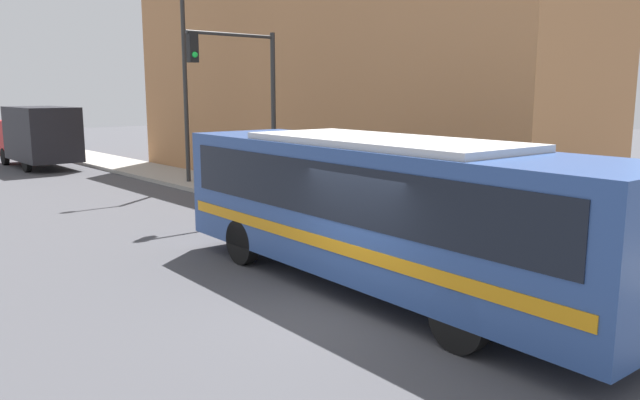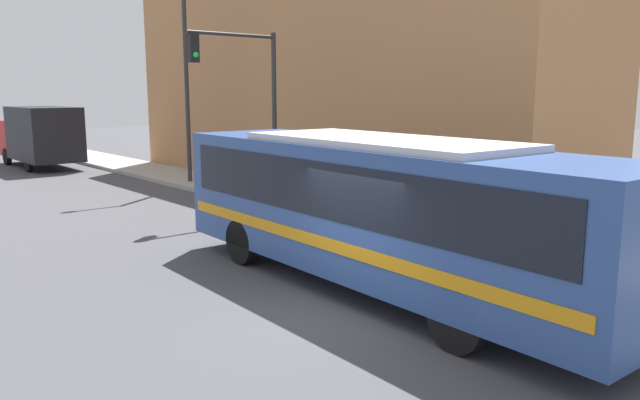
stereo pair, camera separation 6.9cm
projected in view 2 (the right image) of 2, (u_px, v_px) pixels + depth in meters
name	position (u px, v px, depth m)	size (l,w,h in m)	color
ground_plane	(351.00, 313.00, 11.17)	(120.00, 120.00, 0.00)	#47474C
sidewalk	(157.00, 172.00, 29.95)	(2.82, 70.00, 0.16)	#A8A399
building_facade	(331.00, 75.00, 26.21)	(6.00, 22.64, 9.20)	#B27A4C
city_bus	(380.00, 203.00, 12.19)	(3.02, 10.81, 3.04)	#2D4C8C
delivery_truck	(40.00, 135.00, 32.23)	(2.49, 6.77, 3.13)	black
fire_hydrant	(343.00, 206.00, 18.72)	(0.22, 0.30, 0.72)	gold
traffic_light_pole	(247.00, 88.00, 20.24)	(3.28, 0.35, 5.66)	#2D2D2D
parking_meter	(271.00, 177.00, 21.41)	(0.14, 0.14, 1.22)	#2D2D2D
street_lamp	(181.00, 63.00, 25.36)	(2.19, 0.28, 8.44)	#2D2D2D
pedestrian_near_corner	(363.00, 181.00, 19.87)	(0.34, 0.34, 1.83)	slate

